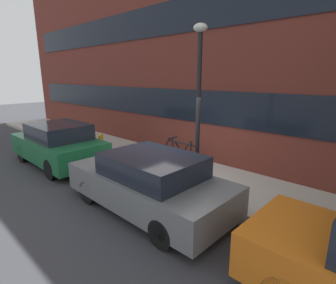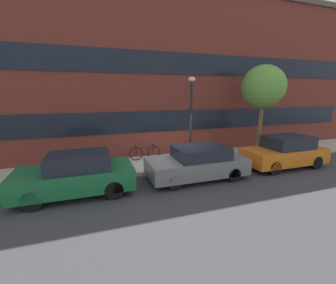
{
  "view_description": "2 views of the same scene",
  "coord_description": "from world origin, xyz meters",
  "px_view_note": "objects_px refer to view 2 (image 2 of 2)",
  "views": [
    {
      "loc": [
        4.6,
        -4.75,
        2.98
      ],
      "look_at": [
        -0.29,
        0.39,
        1.2
      ],
      "focal_mm": 28.0,
      "sensor_mm": 36.0,
      "label": 1
    },
    {
      "loc": [
        -3.5,
        -8.96,
        3.45
      ],
      "look_at": [
        -0.39,
        0.09,
        1.36
      ],
      "focal_mm": 24.0,
      "sensor_mm": 36.0,
      "label": 2
    }
  ],
  "objects_px": {
    "fire_hydrant": "(80,167)",
    "lamp_post": "(191,111)",
    "bicycle": "(145,152)",
    "parked_car_green": "(76,174)",
    "street_tree": "(263,87)",
    "parked_car_grey": "(197,163)",
    "parked_car_orange": "(285,152)"
  },
  "relations": [
    {
      "from": "parked_car_orange",
      "to": "lamp_post",
      "type": "bearing_deg",
      "value": -17.75
    },
    {
      "from": "parked_car_green",
      "to": "bicycle",
      "type": "relative_size",
      "value": 2.42
    },
    {
      "from": "parked_car_grey",
      "to": "parked_car_orange",
      "type": "height_order",
      "value": "parked_car_orange"
    },
    {
      "from": "parked_car_grey",
      "to": "lamp_post",
      "type": "bearing_deg",
      "value": -102.05
    },
    {
      "from": "parked_car_green",
      "to": "bicycle",
      "type": "distance_m",
      "value": 4.23
    },
    {
      "from": "street_tree",
      "to": "lamp_post",
      "type": "bearing_deg",
      "value": -176.31
    },
    {
      "from": "parked_car_grey",
      "to": "street_tree",
      "type": "bearing_deg",
      "value": -159.72
    },
    {
      "from": "bicycle",
      "to": "parked_car_grey",
      "type": "bearing_deg",
      "value": 119.79
    },
    {
      "from": "fire_hydrant",
      "to": "lamp_post",
      "type": "bearing_deg",
      "value": -3.37
    },
    {
      "from": "street_tree",
      "to": "parked_car_orange",
      "type": "bearing_deg",
      "value": -85.07
    },
    {
      "from": "parked_car_orange",
      "to": "street_tree",
      "type": "height_order",
      "value": "street_tree"
    },
    {
      "from": "fire_hydrant",
      "to": "street_tree",
      "type": "xyz_separation_m",
      "value": [
        9.01,
        -0.02,
        3.26
      ]
    },
    {
      "from": "bicycle",
      "to": "street_tree",
      "type": "xyz_separation_m",
      "value": [
        5.95,
        -1.25,
        3.22
      ]
    },
    {
      "from": "parked_car_grey",
      "to": "bicycle",
      "type": "distance_m",
      "value": 3.27
    },
    {
      "from": "parked_car_orange",
      "to": "fire_hydrant",
      "type": "bearing_deg",
      "value": -10.26
    },
    {
      "from": "fire_hydrant",
      "to": "lamp_post",
      "type": "relative_size",
      "value": 0.17
    },
    {
      "from": "parked_car_grey",
      "to": "street_tree",
      "type": "xyz_separation_m",
      "value": [
        4.43,
        1.64,
        3.07
      ]
    },
    {
      "from": "parked_car_green",
      "to": "parked_car_grey",
      "type": "height_order",
      "value": "parked_car_green"
    },
    {
      "from": "bicycle",
      "to": "lamp_post",
      "type": "xyz_separation_m",
      "value": [
        1.81,
        -1.52,
        2.14
      ]
    },
    {
      "from": "parked_car_green",
      "to": "lamp_post",
      "type": "bearing_deg",
      "value": -164.37
    },
    {
      "from": "fire_hydrant",
      "to": "bicycle",
      "type": "relative_size",
      "value": 0.43
    },
    {
      "from": "street_tree",
      "to": "lamp_post",
      "type": "distance_m",
      "value": 4.28
    },
    {
      "from": "bicycle",
      "to": "lamp_post",
      "type": "bearing_deg",
      "value": 142.05
    },
    {
      "from": "parked_car_orange",
      "to": "street_tree",
      "type": "relative_size",
      "value": 0.83
    },
    {
      "from": "parked_car_green",
      "to": "lamp_post",
      "type": "relative_size",
      "value": 0.96
    },
    {
      "from": "parked_car_grey",
      "to": "bicycle",
      "type": "relative_size",
      "value": 2.52
    },
    {
      "from": "fire_hydrant",
      "to": "lamp_post",
      "type": "xyz_separation_m",
      "value": [
        4.87,
        -0.29,
        2.18
      ]
    },
    {
      "from": "parked_car_grey",
      "to": "lamp_post",
      "type": "relative_size",
      "value": 1.0
    },
    {
      "from": "parked_car_grey",
      "to": "bicycle",
      "type": "height_order",
      "value": "parked_car_grey"
    },
    {
      "from": "lamp_post",
      "to": "parked_car_green",
      "type": "bearing_deg",
      "value": -164.37
    },
    {
      "from": "parked_car_green",
      "to": "street_tree",
      "type": "bearing_deg",
      "value": -169.73
    },
    {
      "from": "parked_car_grey",
      "to": "bicycle",
      "type": "bearing_deg",
      "value": -62.23
    }
  ]
}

